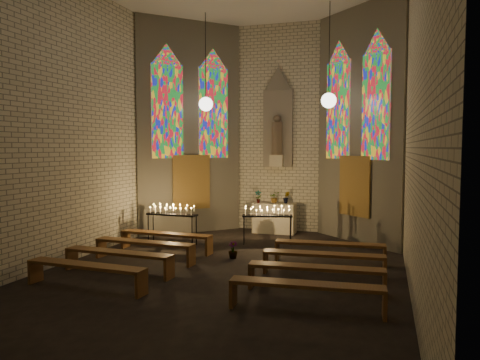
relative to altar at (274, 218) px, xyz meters
name	(u,v)px	position (x,y,z in m)	size (l,w,h in m)	color
floor	(219,275)	(0.00, -5.45, -0.50)	(12.00, 12.00, 0.00)	black
room	(259,117)	(0.00, -2.08, 3.22)	(8.22, 12.43, 7.00)	beige
altar	(274,218)	(0.00, 0.00, 0.00)	(1.40, 0.60, 1.00)	beige
flower_vase_left	(258,197)	(-0.53, -0.10, 0.71)	(0.22, 0.15, 0.42)	#4C723F
flower_vase_center	(275,197)	(-0.01, 0.05, 0.69)	(0.33, 0.29, 0.37)	#4C723F
flower_vase_right	(286,197)	(0.39, 0.08, 0.70)	(0.22, 0.17, 0.39)	#4C723F
aisle_flower_pot	(233,250)	(-0.20, -3.82, -0.28)	(0.24, 0.24, 0.44)	#4C723F
votive_stand_left	(172,212)	(-2.47, -2.67, 0.46)	(1.54, 0.43, 1.12)	black
votive_stand_right	(267,213)	(0.21, -1.85, 0.42)	(1.50, 0.71, 1.07)	black
pew_left_0	(166,236)	(-2.22, -3.58, -0.08)	(2.69, 0.54, 0.51)	brown
pew_right_0	(330,246)	(2.22, -3.58, -0.08)	(2.69, 0.54, 0.51)	brown
pew_left_1	(144,245)	(-2.22, -4.78, -0.08)	(2.69, 0.54, 0.51)	brown
pew_right_1	(324,257)	(2.22, -4.78, -0.08)	(2.69, 0.54, 0.51)	brown
pew_left_2	(118,255)	(-2.22, -5.98, -0.08)	(2.69, 0.54, 0.51)	brown
pew_right_2	(316,271)	(2.22, -5.98, -0.08)	(2.69, 0.54, 0.51)	brown
pew_left_3	(86,269)	(-2.22, -7.18, -0.08)	(2.69, 0.54, 0.51)	brown
pew_right_3	(306,288)	(2.22, -7.18, -0.08)	(2.69, 0.54, 0.51)	brown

